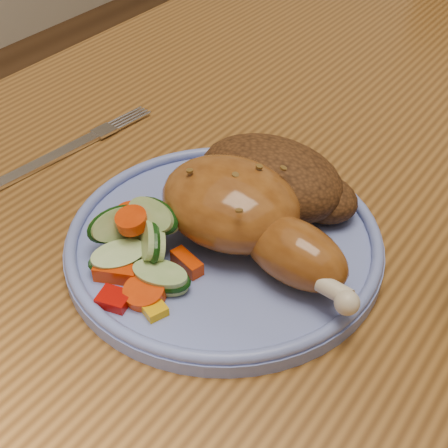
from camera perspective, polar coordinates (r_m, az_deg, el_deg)
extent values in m
cube|color=brown|center=(0.56, 9.01, -1.68)|extent=(0.90, 1.40, 0.04)
cube|color=brown|center=(1.39, 6.07, 7.35)|extent=(0.06, 0.06, 0.71)
cylinder|color=#4C2D16|center=(1.22, 7.49, -7.38)|extent=(0.04, 0.04, 0.41)
cylinder|color=#4C2D16|center=(1.47, 14.47, 1.20)|extent=(0.04, 0.04, 0.41)
cylinder|color=#6C7DCA|center=(0.52, 0.00, -1.78)|extent=(0.26, 0.26, 0.01)
torus|color=#6C7DCA|center=(0.51, 0.00, -0.86)|extent=(0.26, 0.26, 0.01)
ellipsoid|color=#93531E|center=(0.50, 0.58, 1.96)|extent=(0.12, 0.10, 0.06)
ellipsoid|color=#93531E|center=(0.47, 6.45, -2.58)|extent=(0.10, 0.06, 0.05)
sphere|color=beige|center=(0.44, 11.18, -7.08)|extent=(0.02, 0.02, 0.02)
ellipsoid|color=#4F2C13|center=(0.54, 4.29, 4.28)|extent=(0.13, 0.10, 0.06)
ellipsoid|color=#4F2C13|center=(0.54, 8.82, 2.40)|extent=(0.07, 0.05, 0.04)
ellipsoid|color=#4F2C13|center=(0.56, 0.42, 4.13)|extent=(0.05, 0.05, 0.03)
cube|color=#A50A05|center=(0.46, -10.02, -6.78)|extent=(0.03, 0.02, 0.01)
cube|color=#E5A507|center=(0.46, -6.46, -7.67)|extent=(0.02, 0.02, 0.01)
cylinder|color=#E43B07|center=(0.49, -8.43, 0.31)|extent=(0.02, 0.03, 0.01)
cube|color=#E43B07|center=(0.48, -9.87, -4.45)|extent=(0.04, 0.03, 0.01)
cube|color=#E43B07|center=(0.48, -3.41, -3.55)|extent=(0.03, 0.02, 0.01)
cylinder|color=#E43B07|center=(0.53, -8.57, 0.66)|extent=(0.03, 0.03, 0.02)
cylinder|color=#E43B07|center=(0.46, -7.27, -6.25)|extent=(0.03, 0.03, 0.02)
cylinder|color=#B2CB84|center=(0.47, -5.82, -4.87)|extent=(0.05, 0.05, 0.02)
cylinder|color=#B2CB84|center=(0.50, -9.95, 0.00)|extent=(0.04, 0.05, 0.04)
cylinder|color=#B2CB84|center=(0.49, -6.44, 0.77)|extent=(0.05, 0.04, 0.04)
cylinder|color=#B2CB84|center=(0.49, -9.58, -3.06)|extent=(0.06, 0.06, 0.02)
cylinder|color=#B2CB84|center=(0.48, -6.62, -1.42)|extent=(0.05, 0.05, 0.05)
cylinder|color=#B2CB84|center=(0.51, -7.98, -1.08)|extent=(0.06, 0.06, 0.02)
cube|color=silver|center=(0.64, -15.72, 5.73)|extent=(0.03, 0.13, 0.00)
cube|color=silver|center=(0.67, -10.92, 8.38)|extent=(0.03, 0.07, 0.00)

